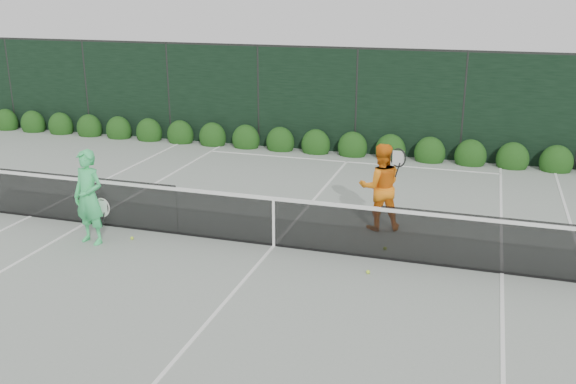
% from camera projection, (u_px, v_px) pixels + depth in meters
% --- Properties ---
extents(ground, '(80.00, 80.00, 0.00)m').
position_uv_depth(ground, '(274.00, 246.00, 12.12)').
color(ground, gray).
rests_on(ground, ground).
extents(tennis_net, '(12.90, 0.10, 1.07)m').
position_uv_depth(tennis_net, '(272.00, 220.00, 11.97)').
color(tennis_net, black).
rests_on(tennis_net, ground).
extents(player_woman, '(0.73, 0.55, 1.82)m').
position_uv_depth(player_woman, '(89.00, 197.00, 12.04)').
color(player_woman, '#40DB76').
rests_on(player_woman, ground).
extents(player_man, '(1.03, 0.92, 1.76)m').
position_uv_depth(player_man, '(380.00, 187.00, 12.75)').
color(player_man, orange).
rests_on(player_man, ground).
extents(court_lines, '(11.03, 23.83, 0.01)m').
position_uv_depth(court_lines, '(274.00, 246.00, 12.12)').
color(court_lines, white).
rests_on(court_lines, ground).
extents(windscreen_fence, '(32.00, 21.07, 3.06)m').
position_uv_depth(windscreen_fence, '(213.00, 218.00, 9.20)').
color(windscreen_fence, black).
rests_on(windscreen_fence, ground).
extents(hedge_row, '(31.66, 0.65, 0.94)m').
position_uv_depth(hedge_row, '(352.00, 148.00, 18.55)').
color(hedge_row, '#16360E').
rests_on(hedge_row, ground).
extents(tennis_balls, '(4.83, 1.19, 0.07)m').
position_uv_depth(tennis_balls, '(291.00, 252.00, 11.76)').
color(tennis_balls, '#C3EA34').
rests_on(tennis_balls, ground).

